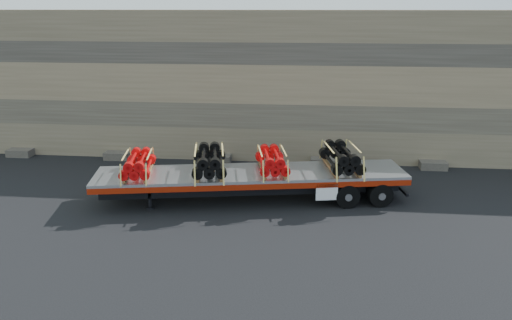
# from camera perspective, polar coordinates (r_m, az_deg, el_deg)

# --- Properties ---
(ground) EXTENTS (120.00, 120.00, 0.00)m
(ground) POSITION_cam_1_polar(r_m,az_deg,el_deg) (19.23, 2.07, -4.70)
(ground) COLOR black
(ground) RESTS_ON ground
(rock_wall) EXTENTS (44.00, 3.00, 7.00)m
(rock_wall) POSITION_cam_1_polar(r_m,az_deg,el_deg) (24.61, 3.20, 8.59)
(rock_wall) COLOR #7A6B54
(rock_wall) RESTS_ON ground
(trailer) EXTENTS (11.90, 4.36, 1.17)m
(trailer) POSITION_cam_1_polar(r_m,az_deg,el_deg) (19.08, -0.57, -3.00)
(trailer) COLOR #B4B7BC
(trailer) RESTS_ON ground
(bundle_front) EXTENTS (1.44, 2.29, 0.76)m
(bundle_front) POSITION_cam_1_polar(r_m,az_deg,el_deg) (18.95, -13.33, -0.55)
(bundle_front) COLOR red
(bundle_front) RESTS_ON trailer
(bundle_midfront) EXTENTS (1.65, 2.63, 0.87)m
(bundle_midfront) POSITION_cam_1_polar(r_m,az_deg,el_deg) (18.71, -5.35, -0.20)
(bundle_midfront) COLOR black
(bundle_midfront) RESTS_ON trailer
(bundle_midrear) EXTENTS (1.47, 2.33, 0.77)m
(bundle_midrear) POSITION_cam_1_polar(r_m,az_deg,el_deg) (18.83, 1.84, -0.16)
(bundle_midrear) COLOR red
(bundle_midrear) RESTS_ON trailer
(bundle_rear) EXTENTS (1.65, 2.62, 0.86)m
(bundle_rear) POSITION_cam_1_polar(r_m,az_deg,el_deg) (19.30, 9.72, 0.17)
(bundle_rear) COLOR black
(bundle_rear) RESTS_ON trailer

